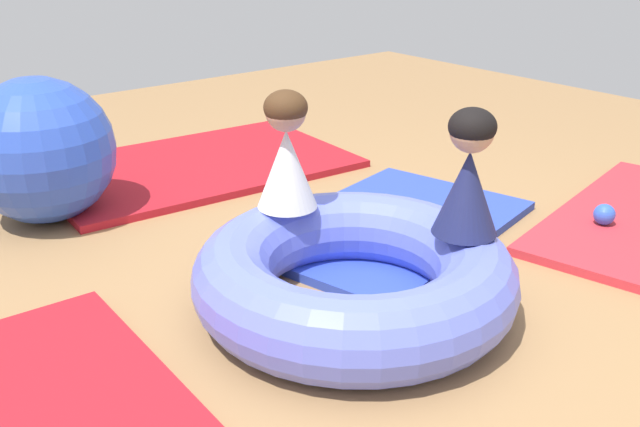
# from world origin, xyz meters

# --- Properties ---
(ground_plane) EXTENTS (8.00, 8.00, 0.00)m
(ground_plane) POSITION_xyz_m (0.00, 0.00, 0.00)
(ground_plane) COLOR #9E7549
(gym_mat_far_left) EXTENTS (1.50, 1.15, 0.04)m
(gym_mat_far_left) POSITION_xyz_m (0.61, 0.47, 0.02)
(gym_mat_far_left) COLOR #2D47B7
(gym_mat_far_left) RESTS_ON ground
(gym_mat_near_left) EXTENTS (1.78, 1.22, 0.04)m
(gym_mat_near_left) POSITION_xyz_m (0.34, 1.82, 0.02)
(gym_mat_near_left) COLOR #B21923
(gym_mat_near_left) RESTS_ON ground
(inflatable_cushion) EXTENTS (1.19, 1.19, 0.29)m
(inflatable_cushion) POSITION_xyz_m (-0.02, 0.02, 0.15)
(inflatable_cushion) COLOR #6070E5
(inflatable_cushion) RESTS_ON ground
(child_in_navy) EXTENTS (0.33, 0.33, 0.47)m
(child_in_navy) POSITION_xyz_m (0.33, -0.19, 0.52)
(child_in_navy) COLOR navy
(child_in_navy) RESTS_ON inflatable_cushion
(child_in_white) EXTENTS (0.33, 0.33, 0.47)m
(child_in_white) POSITION_xyz_m (-0.02, 0.42, 0.52)
(child_in_white) COLOR white
(child_in_white) RESTS_ON inflatable_cushion
(play_ball_blue) EXTENTS (0.10, 0.10, 0.10)m
(play_ball_blue) POSITION_xyz_m (1.36, -0.17, 0.09)
(play_ball_blue) COLOR blue
(play_ball_blue) RESTS_ON gym_mat_center_rear
(exercise_ball_large) EXTENTS (0.69, 0.69, 0.69)m
(exercise_ball_large) POSITION_xyz_m (-0.58, 1.61, 0.35)
(exercise_ball_large) COLOR blue
(exercise_ball_large) RESTS_ON ground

